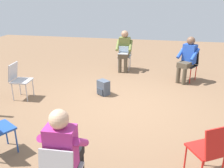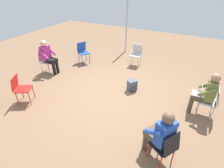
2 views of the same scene
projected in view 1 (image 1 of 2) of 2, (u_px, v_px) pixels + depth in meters
name	position (u px, v px, depth m)	size (l,w,h in m)	color
ground_plane	(123.00, 106.00, 5.54)	(15.70, 15.70, 0.00)	brown
chair_northeast	(210.00, 149.00, 3.22)	(0.57, 0.56, 0.85)	red
chair_northwest	(190.00, 63.00, 6.96)	(0.58, 0.56, 0.85)	black
chair_south	(19.00, 78.00, 5.76)	(0.42, 0.45, 0.85)	#B7B7BC
chair_west	(125.00, 54.00, 7.95)	(0.44, 0.40, 0.85)	#B7B7BC
person_with_laptop	(124.00, 49.00, 7.73)	(0.52, 0.49, 1.24)	#4C4233
person_in_magenta	(65.00, 149.00, 2.89)	(0.53, 0.50, 1.24)	black
person_in_blue	(188.00, 57.00, 6.77)	(0.63, 0.62, 1.24)	#4C4233
backpack_near_laptop_user	(103.00, 88.00, 6.08)	(0.33, 0.34, 0.36)	#475160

